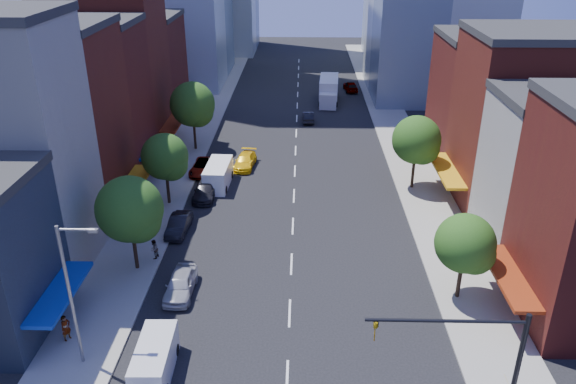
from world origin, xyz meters
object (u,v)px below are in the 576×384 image
at_px(cargo_van_near, 154,362).
at_px(box_truck, 329,91).
at_px(parked_car_third, 203,167).
at_px(traffic_car_oncoming, 308,117).
at_px(parked_car_front, 181,284).
at_px(parked_car_rear, 205,190).
at_px(traffic_car_far, 351,86).
at_px(pedestrian_near, 66,328).
at_px(taxi, 245,161).
at_px(parked_car_second, 179,225).
at_px(pedestrian_far, 154,249).
at_px(cargo_van_far, 218,175).

xyz_separation_m(cargo_van_near, box_truck, (12.03, 55.82, 0.64)).
distance_m(parked_car_third, box_truck, 30.14).
bearing_deg(traffic_car_oncoming, box_truck, -109.56).
bearing_deg(parked_car_front, parked_car_rear, 93.64).
xyz_separation_m(parked_car_rear, traffic_car_oncoming, (9.88, 23.24, -0.04)).
relative_size(parked_car_rear, traffic_car_far, 1.08).
distance_m(traffic_car_oncoming, traffic_car_far, 16.77).
height_order(parked_car_rear, traffic_car_far, traffic_car_far).
height_order(parked_car_rear, cargo_van_near, cargo_van_near).
bearing_deg(pedestrian_near, traffic_car_oncoming, 10.47).
bearing_deg(taxi, traffic_car_far, 72.62).
relative_size(taxi, box_truck, 0.54).
relative_size(parked_car_front, box_truck, 0.52).
xyz_separation_m(cargo_van_near, traffic_car_far, (15.72, 62.01, -0.24)).
height_order(taxi, pedestrian_near, pedestrian_near).
distance_m(parked_car_front, traffic_car_oncoming, 39.76).
relative_size(parked_car_third, taxi, 1.03).
xyz_separation_m(parked_car_second, cargo_van_near, (2.00, -16.64, 0.30)).
distance_m(traffic_car_oncoming, box_truck, 9.71).
relative_size(cargo_van_near, pedestrian_near, 2.74).
xyz_separation_m(parked_car_third, box_truck, (14.03, 26.65, 0.96)).
bearing_deg(pedestrian_far, box_truck, 177.16).
bearing_deg(taxi, cargo_van_near, -87.91).
distance_m(traffic_car_far, pedestrian_far, 53.16).
bearing_deg(taxi, traffic_car_oncoming, 72.75).
relative_size(parked_car_front, pedestrian_near, 2.61).
bearing_deg(taxi, parked_car_front, -89.59).
height_order(traffic_car_far, box_truck, box_truck).
height_order(cargo_van_near, traffic_car_far, cargo_van_near).
bearing_deg(parked_car_front, taxi, 85.07).
bearing_deg(cargo_van_near, parked_car_rear, 90.65).
height_order(parked_car_third, parked_car_rear, parked_car_rear).
bearing_deg(cargo_van_near, cargo_van_far, 88.50).
bearing_deg(cargo_van_far, box_truck, 70.36).
bearing_deg(box_truck, parked_car_front, -100.59).
distance_m(parked_car_front, parked_car_rear, 15.48).
bearing_deg(parked_car_second, traffic_car_far, 71.61).
distance_m(taxi, box_truck, 26.80).
distance_m(parked_car_front, pedestrian_far, 5.19).
distance_m(cargo_van_near, pedestrian_near, 6.71).
distance_m(cargo_van_far, traffic_car_far, 39.30).
distance_m(parked_car_second, parked_car_third, 12.53).
xyz_separation_m(cargo_van_far, traffic_car_oncoming, (9.01, 20.65, -0.47)).
xyz_separation_m(parked_car_front, pedestrian_near, (-5.99, -5.16, 0.25)).
relative_size(parked_car_rear, taxi, 1.02).
distance_m(cargo_van_near, box_truck, 57.11).
height_order(box_truck, pedestrian_near, box_truck).
height_order(parked_car_second, cargo_van_far, cargo_van_far).
height_order(traffic_car_oncoming, pedestrian_near, pedestrian_near).
xyz_separation_m(parked_car_rear, traffic_car_far, (16.61, 38.60, 0.06)).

